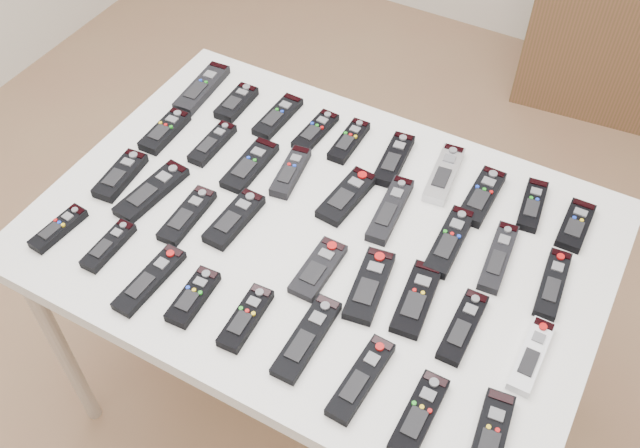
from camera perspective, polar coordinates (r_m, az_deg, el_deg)
The scene contains 39 objects.
ground at distance 2.29m, azimuth 1.87°, elevation -11.72°, with size 4.00×4.00×0.00m, color #97674D.
table at distance 1.64m, azimuth 0.00°, elevation -1.79°, with size 1.25×0.88×0.78m.
remote_0 at distance 1.97m, azimuth -9.42°, elevation 10.68°, with size 0.06×0.21×0.02m, color black.
remote_1 at distance 1.91m, azimuth -6.70°, elevation 9.62°, with size 0.05×0.14×0.02m, color black.
remote_2 at distance 1.86m, azimuth -3.39°, elevation 8.59°, with size 0.05×0.17×0.02m, color black.
remote_3 at distance 1.82m, azimuth -0.37°, elevation 7.45°, with size 0.05×0.15×0.02m, color black.
remote_4 at distance 1.79m, azimuth 2.33°, elevation 6.65°, with size 0.05×0.15×0.02m, color black.
remote_5 at distance 1.75m, azimuth 5.93°, elevation 5.16°, with size 0.05×0.18×0.02m, color black.
remote_6 at distance 1.73m, azimuth 9.89°, elevation 3.96°, with size 0.05×0.19×0.02m, color #B7B7BC.
remote_7 at distance 1.69m, azimuth 12.81°, elevation 2.17°, with size 0.06×0.18×0.02m, color black.
remote_8 at distance 1.70m, azimuth 16.62°, elevation 1.46°, with size 0.05×0.15×0.02m, color black.
remote_9 at distance 1.69m, azimuth 19.76°, elevation -0.10°, with size 0.06×0.15×0.02m, color black.
remote_10 at distance 1.85m, azimuth -12.30°, elevation 7.27°, with size 0.05×0.16×0.02m, color black.
remote_11 at distance 1.80m, azimuth -8.60°, elevation 6.39°, with size 0.05×0.15×0.02m, color black.
remote_12 at distance 1.73m, azimuth -5.62°, elevation 4.70°, with size 0.06×0.18×0.02m, color black.
remote_13 at distance 1.71m, azimuth -2.37°, elevation 4.18°, with size 0.05×0.16×0.02m, color black.
remote_14 at distance 1.65m, azimuth 2.16°, elevation 2.25°, with size 0.06×0.18×0.02m, color black.
remote_15 at distance 1.63m, azimuth 5.63°, elevation 1.14°, with size 0.05×0.20×0.02m, color black.
remote_16 at distance 1.58m, azimuth 10.32°, elevation -1.37°, with size 0.05×0.20×0.02m, color black.
remote_17 at distance 1.58m, azimuth 14.08°, elevation -2.58°, with size 0.05×0.19×0.02m, color black.
remote_18 at distance 1.57m, azimuth 18.12°, elevation -4.56°, with size 0.05×0.18×0.02m, color black.
remote_19 at distance 1.76m, azimuth -15.68°, elevation 3.77°, with size 0.06×0.16×0.02m, color black.
remote_20 at distance 1.71m, azimuth -13.31°, elevation 2.57°, with size 0.06×0.20×0.02m, color black.
remote_21 at distance 1.64m, azimuth -10.57°, elevation 0.69°, with size 0.05×0.17×0.02m, color black.
remote_22 at distance 1.61m, azimuth -6.87°, elevation 0.41°, with size 0.06×0.17×0.02m, color black.
remote_23 at distance 1.51m, azimuth -0.14°, elevation -3.60°, with size 0.06×0.16×0.02m, color black.
remote_24 at distance 1.49m, azimuth 3.98°, elevation -4.92°, with size 0.06×0.18×0.02m, color black.
remote_25 at distance 1.48m, azimuth 7.73°, elevation -5.94°, with size 0.06×0.18×0.02m, color black.
remote_26 at distance 1.46m, azimuth 11.35°, elevation -8.07°, with size 0.05×0.18×0.02m, color black.
remote_27 at distance 1.45m, azimuth 16.55°, elevation -10.05°, with size 0.04×0.17×0.02m, color silver.
remote_28 at distance 1.69m, azimuth -20.19°, elevation -0.34°, with size 0.04×0.14×0.02m, color black.
remote_29 at distance 1.62m, azimuth -16.55°, elevation -1.67°, with size 0.04×0.14×0.02m, color black.
remote_30 at distance 1.54m, azimuth -13.47°, elevation -4.37°, with size 0.05×0.19×0.02m, color black.
remote_31 at distance 1.49m, azimuth -10.12°, elevation -5.75°, with size 0.05×0.14×0.02m, color black.
remote_32 at distance 1.45m, azimuth -5.96°, elevation -7.48°, with size 0.05×0.15×0.02m, color black.
remote_33 at distance 1.42m, azimuth -1.06°, elevation -9.10°, with size 0.05×0.20×0.02m, color black.
remote_34 at distance 1.37m, azimuth 3.30°, elevation -12.26°, with size 0.05×0.19×0.02m, color black.
remote_35 at distance 1.35m, azimuth 7.94°, elevation -14.84°, with size 0.05×0.17×0.02m, color black.
remote_36 at distance 1.35m, azimuth 13.47°, elevation -16.20°, with size 0.05×0.18×0.02m, color black.
Camera 1 is at (0.48, -1.01, 1.99)m, focal length 40.00 mm.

